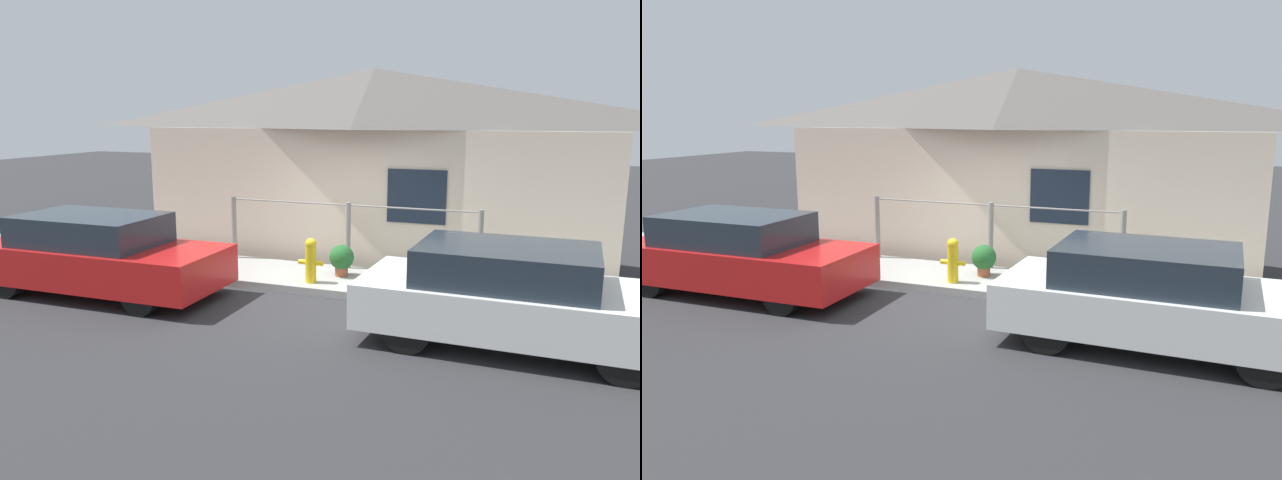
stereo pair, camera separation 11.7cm
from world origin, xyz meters
The scene contains 8 objects.
ground_plane centered at (0.00, 0.00, 0.00)m, with size 60.00×60.00×0.00m, color #2D2D30.
sidewalk centered at (0.00, 0.85, 0.07)m, with size 24.00×1.70×0.13m.
house centered at (0.00, 3.03, 3.07)m, with size 9.73×2.23×3.87m.
fence centered at (0.00, 1.55, 0.81)m, with size 4.90×0.10×1.24m.
car_left centered at (-3.50, -1.13, 0.67)m, with size 4.24×1.78×1.34m.
car_right centered at (3.17, -1.12, 0.67)m, with size 4.09×1.87×1.33m.
fire_hydrant centered at (-0.26, 0.35, 0.54)m, with size 0.44×0.20×0.77m.
potted_plant_near_hydrant centered at (0.09, 0.94, 0.45)m, with size 0.45×0.45×0.57m.
Camera 1 is at (3.63, -9.26, 3.01)m, focal length 35.00 mm.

